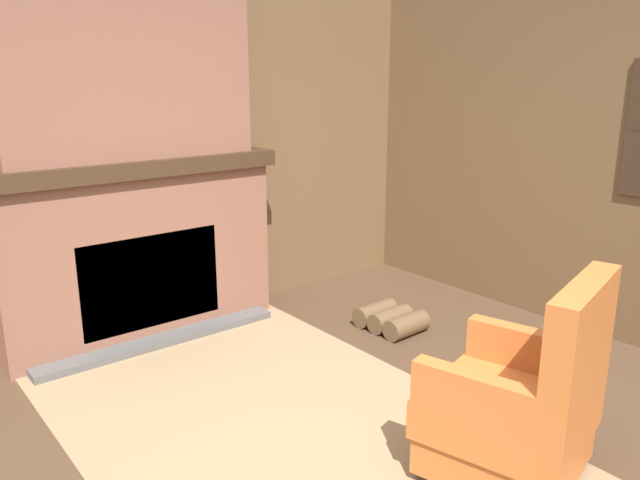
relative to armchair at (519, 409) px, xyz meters
name	(u,v)px	position (x,y,z in m)	size (l,w,h in m)	color
wood_panel_wall_left	(122,150)	(-2.81, -0.64, 0.94)	(0.06, 5.66, 2.61)	brown
fireplace_hearth	(142,251)	(-2.61, -0.64, 0.27)	(0.53, 2.00, 1.27)	brown
chimney_breast	(126,55)	(-2.62, -0.64, 1.57)	(0.28, 1.67, 1.32)	brown
area_rug	(335,467)	(-0.57, -0.60, -0.35)	(3.95, 1.93, 0.01)	#997A56
armchair	(519,409)	(0.00, 0.00, 0.00)	(0.82, 0.83, 1.00)	#C6662D
firewood_stack	(391,319)	(-1.59, 0.80, -0.28)	(0.47, 0.36, 0.15)	brown
oil_lamp_vase	(19,151)	(-2.65, -1.33, 1.01)	(0.10, 0.10, 0.28)	#47708E
storage_case	(174,144)	(-2.65, -0.33, 0.98)	(0.13, 0.26, 0.15)	brown
decorative_plate_on_mantel	(129,137)	(-2.67, -0.64, 1.05)	(0.07, 0.28, 0.28)	#336093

